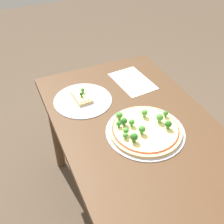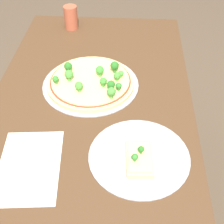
{
  "view_description": "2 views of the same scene",
  "coord_description": "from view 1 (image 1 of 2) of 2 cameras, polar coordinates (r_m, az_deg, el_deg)",
  "views": [
    {
      "loc": [
        0.84,
        -0.51,
        1.64
      ],
      "look_at": [
        -0.13,
        -0.08,
        0.75
      ],
      "focal_mm": 45.0,
      "sensor_mm": 36.0,
      "label": 1
    },
    {
      "loc": [
        -0.9,
        -0.13,
        1.47
      ],
      "look_at": [
        -0.13,
        -0.08,
        0.75
      ],
      "focal_mm": 50.0,
      "sensor_mm": 36.0,
      "label": 2
    }
  ],
  "objects": [
    {
      "name": "pizza_tray_whole",
      "position": [
        1.3,
        6.69,
        -3.51
      ],
      "size": [
        0.37,
        0.37,
        0.07
      ],
      "color": "#A3A3A8",
      "rests_on": "dining_table"
    },
    {
      "name": "paper_menu",
      "position": [
        1.63,
        4.21,
        6.27
      ],
      "size": [
        0.29,
        0.21,
        0.0
      ],
      "primitive_type": "cube",
      "rotation": [
        0.0,
        0.0,
        0.1
      ],
      "color": "silver",
      "rests_on": "dining_table"
    },
    {
      "name": "ground_plane",
      "position": [
        1.91,
        4.0,
        -19.2
      ],
      "size": [
        8.0,
        8.0,
        0.0
      ],
      "primitive_type": "plane",
      "color": "brown"
    },
    {
      "name": "dining_table",
      "position": [
        1.41,
        5.14,
        -6.08
      ],
      "size": [
        1.21,
        0.74,
        0.73
      ],
      "color": "#4C331E",
      "rests_on": "ground_plane"
    },
    {
      "name": "pizza_tray_slice",
      "position": [
        1.49,
        -6.03,
        2.7
      ],
      "size": [
        0.31,
        0.31,
        0.05
      ],
      "color": "#A3A3A8",
      "rests_on": "dining_table"
    }
  ]
}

